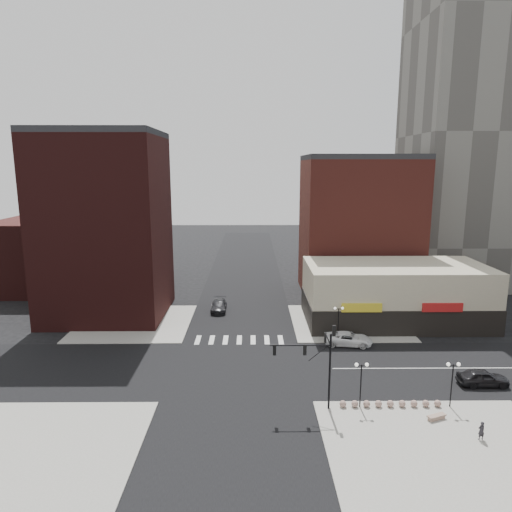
{
  "coord_description": "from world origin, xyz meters",
  "views": [
    {
      "loc": [
        1.5,
        -44.87,
        21.03
      ],
      "look_at": [
        1.94,
        5.94,
        11.0
      ],
      "focal_mm": 32.0,
      "sensor_mm": 36.0,
      "label": 1
    }
  ],
  "objects": [
    {
      "name": "sidewalk_se",
      "position": [
        16.0,
        -14.0,
        0.06
      ],
      "size": [
        18.0,
        14.0,
        0.12
      ],
      "primitive_type": "cube",
      "color": "gray",
      "rests_on": "ground"
    },
    {
      "name": "building_nw_low",
      "position": [
        -32.0,
        34.0,
        6.0
      ],
      "size": [
        20.0,
        18.0,
        12.0
      ],
      "primitive_type": "cube",
      "color": "#341110",
      "rests_on": "ground"
    },
    {
      "name": "ground",
      "position": [
        0.0,
        0.0,
        0.0
      ],
      "size": [
        240.0,
        240.0,
        0.0
      ],
      "primitive_type": "plane",
      "color": "black",
      "rests_on": "ground"
    },
    {
      "name": "building_ne_row",
      "position": [
        21.0,
        15.0,
        3.3
      ],
      "size": [
        24.2,
        12.2,
        8.0
      ],
      "color": "#BEB697",
      "rests_on": "ground"
    },
    {
      "name": "sidewalk_sw",
      "position": [
        -14.5,
        -14.5,
        0.06
      ],
      "size": [
        15.0,
        15.0,
        0.12
      ],
      "primitive_type": "cube",
      "color": "gray",
      "rests_on": "ground"
    },
    {
      "name": "street_lamp_se_b",
      "position": [
        19.0,
        -8.0,
        3.29
      ],
      "size": [
        1.22,
        0.32,
        4.16
      ],
      "color": "black",
      "rests_on": "sidewalk_se"
    },
    {
      "name": "dark_sedan_north",
      "position": [
        -3.45,
        19.73,
        0.78
      ],
      "size": [
        2.24,
        5.42,
        1.57
      ],
      "primitive_type": "imported",
      "rotation": [
        0.0,
        0.0,
        0.01
      ],
      "color": "black",
      "rests_on": "ground"
    },
    {
      "name": "street_lamp_se_a",
      "position": [
        11.0,
        -8.0,
        3.29
      ],
      "size": [
        1.22,
        0.32,
        4.16
      ],
      "color": "black",
      "rests_on": "sidewalk_se"
    },
    {
      "name": "tower_near",
      "position": [
        40.0,
        38.0,
        45.0
      ],
      "size": [
        20.0,
        20.0,
        90.0
      ],
      "primitive_type": "cube",
      "color": "#47443F",
      "rests_on": "ground"
    },
    {
      "name": "stone_bench",
      "position": [
        16.99,
        -10.06,
        0.33
      ],
      "size": [
        1.75,
        1.1,
        0.39
      ],
      "rotation": [
        0.0,
        0.0,
        0.38
      ],
      "color": "gray",
      "rests_on": "sidewalk_se"
    },
    {
      "name": "pedestrian",
      "position": [
        19.27,
        -12.96,
        0.88
      ],
      "size": [
        0.61,
        0.45,
        1.52
      ],
      "primitive_type": "imported",
      "rotation": [
        0.0,
        0.0,
        3.32
      ],
      "color": "#252328",
      "rests_on": "sidewalk_se"
    },
    {
      "name": "building_nw",
      "position": [
        -19.0,
        18.5,
        12.5
      ],
      "size": [
        16.0,
        15.0,
        25.0
      ],
      "primitive_type": "cube",
      "color": "#341110",
      "rests_on": "ground"
    },
    {
      "name": "building_ne_midrise",
      "position": [
        19.0,
        29.5,
        11.0
      ],
      "size": [
        18.0,
        15.0,
        22.0
      ],
      "primitive_type": "cube",
      "color": "maroon",
      "rests_on": "ground"
    },
    {
      "name": "sidewalk_ne",
      "position": [
        14.5,
        14.5,
        0.06
      ],
      "size": [
        15.0,
        15.0,
        0.12
      ],
      "primitive_type": "cube",
      "color": "gray",
      "rests_on": "ground"
    },
    {
      "name": "bollard_row",
      "position": [
        13.7,
        -8.0,
        0.42
      ],
      "size": [
        9.0,
        0.6,
        0.6
      ],
      "color": "#86695C",
      "rests_on": "sidewalk_se"
    },
    {
      "name": "road_ns",
      "position": [
        0.0,
        0.0,
        0.01
      ],
      "size": [
        14.0,
        200.0,
        0.02
      ],
      "primitive_type": "cube",
      "color": "black",
      "rests_on": "ground"
    },
    {
      "name": "road_ew",
      "position": [
        0.0,
        0.0,
        0.01
      ],
      "size": [
        200.0,
        14.0,
        0.02
      ],
      "primitive_type": "cube",
      "color": "black",
      "rests_on": "ground"
    },
    {
      "name": "street_lamp_ne",
      "position": [
        12.0,
        8.0,
        3.29
      ],
      "size": [
        1.22,
        0.32,
        4.16
      ],
      "color": "black",
      "rests_on": "sidewalk_ne"
    },
    {
      "name": "traffic_signal",
      "position": [
        7.24,
        -7.83,
        4.96
      ],
      "size": [
        5.59,
        3.09,
        7.77
      ],
      "color": "black",
      "rests_on": "ground"
    },
    {
      "name": "dark_sedan_east",
      "position": [
        23.97,
        -3.82,
        0.82
      ],
      "size": [
        4.82,
        2.01,
        1.63
      ],
      "primitive_type": "imported",
      "rotation": [
        0.0,
        0.0,
        1.55
      ],
      "color": "black",
      "rests_on": "ground"
    },
    {
      "name": "white_suv",
      "position": [
        12.98,
        6.5,
        0.78
      ],
      "size": [
        5.93,
        3.34,
        1.56
      ],
      "primitive_type": "imported",
      "rotation": [
        0.0,
        0.0,
        1.43
      ],
      "color": "white",
      "rests_on": "ground"
    },
    {
      "name": "sidewalk_nw",
      "position": [
        -14.5,
        14.5,
        0.06
      ],
      "size": [
        15.0,
        15.0,
        0.12
      ],
      "primitive_type": "cube",
      "color": "gray",
      "rests_on": "ground"
    }
  ]
}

